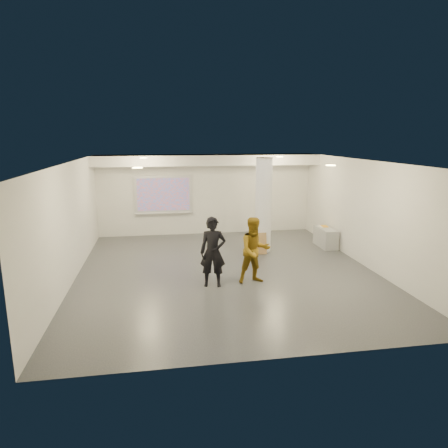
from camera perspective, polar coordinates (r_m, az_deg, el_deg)
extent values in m
cube|color=#33363B|center=(11.07, 0.34, -6.77)|extent=(8.00, 9.00, 0.01)
cube|color=silver|center=(10.48, 0.36, 8.92)|extent=(8.00, 9.00, 0.01)
cube|color=silver|center=(15.06, -2.55, 4.24)|extent=(8.00, 0.01, 3.00)
cube|color=silver|center=(6.44, 7.19, -7.10)|extent=(8.00, 0.01, 3.00)
cube|color=silver|center=(10.76, -21.14, 0.10)|extent=(0.01, 9.00, 3.00)
cube|color=silver|center=(12.00, 19.53, 1.43)|extent=(0.01, 9.00, 3.00)
cube|color=silver|center=(14.39, -2.33, 9.14)|extent=(8.00, 1.10, 0.36)
cylinder|color=#FFEC8B|center=(12.83, -11.45, 9.23)|extent=(0.22, 0.22, 0.02)
cylinder|color=#FFEC8B|center=(13.42, 7.94, 9.49)|extent=(0.22, 0.22, 0.02)
cylinder|color=#FFEC8B|center=(8.84, -12.27, 7.86)|extent=(0.22, 0.22, 0.02)
cylinder|color=#FFEC8B|center=(9.68, 15.00, 8.10)|extent=(0.22, 0.22, 0.02)
cylinder|color=white|center=(12.72, 5.65, 2.68)|extent=(0.52, 0.52, 3.00)
cube|color=silver|center=(14.91, -8.66, 4.22)|extent=(2.10, 0.06, 1.40)
cube|color=blue|center=(14.87, -8.66, 4.20)|extent=(1.90, 0.01, 1.20)
cube|color=silver|center=(14.97, -8.57, 1.54)|extent=(2.10, 0.08, 0.04)
cube|color=#929698|center=(13.83, 14.31, -1.87)|extent=(0.46, 1.09, 0.64)
cube|color=white|center=(13.97, 13.86, -0.32)|extent=(0.26, 0.31, 0.02)
cube|color=yellow|center=(13.98, 14.15, -0.31)|extent=(0.22, 0.28, 0.03)
cube|color=#9A7445|center=(12.58, 4.72, -2.84)|extent=(0.63, 0.19, 0.68)
cube|color=#9A7445|center=(12.56, 4.54, -3.28)|extent=(0.47, 0.28, 0.50)
imported|color=black|center=(9.79, -1.60, -4.03)|extent=(0.69, 0.52, 1.74)
imported|color=#916B15|center=(10.04, 4.41, -3.79)|extent=(0.90, 0.74, 1.68)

